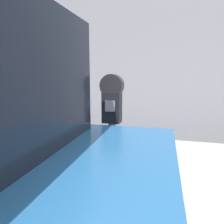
# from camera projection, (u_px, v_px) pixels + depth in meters

# --- Properties ---
(sidewalk) EXTENTS (24.00, 2.80, 0.12)m
(sidewalk) POSITION_uv_depth(u_px,v_px,m) (110.00, 164.00, 3.48)
(sidewalk) COLOR #9E9B96
(sidewalk) RESTS_ON ground_plane
(building_facade) EXTENTS (24.00, 0.30, 5.01)m
(building_facade) POSITION_uv_depth(u_px,v_px,m) (137.00, 33.00, 5.58)
(building_facade) COLOR gray
(building_facade) RESTS_ON ground_plane
(parking_meter) EXTENTS (0.21, 0.14, 1.36)m
(parking_meter) POSITION_uv_depth(u_px,v_px,m) (112.00, 121.00, 2.08)
(parking_meter) COLOR slate
(parking_meter) RESTS_ON sidewalk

